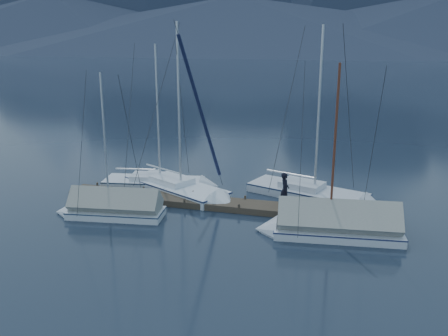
{
  "coord_description": "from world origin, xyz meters",
  "views": [
    {
      "loc": [
        6.4,
        -21.12,
        8.88
      ],
      "look_at": [
        0.0,
        2.0,
        2.2
      ],
      "focal_mm": 38.0,
      "sensor_mm": 36.0,
      "label": 1
    }
  ],
  "objects_px": {
    "sailboat_open_left": "(168,184)",
    "sailboat_open_right": "(323,197)",
    "sailboat_open_mid": "(188,193)",
    "person": "(285,190)",
    "sailboat_covered_near": "(326,227)",
    "sailboat_covered_far": "(107,209)"
  },
  "relations": [
    {
      "from": "sailboat_open_mid",
      "to": "person",
      "type": "distance_m",
      "value": 5.99
    },
    {
      "from": "sailboat_open_right",
      "to": "sailboat_covered_far",
      "type": "bearing_deg",
      "value": -152.23
    },
    {
      "from": "sailboat_open_right",
      "to": "sailboat_covered_near",
      "type": "bearing_deg",
      "value": -84.57
    },
    {
      "from": "sailboat_covered_far",
      "to": "person",
      "type": "height_order",
      "value": "sailboat_covered_far"
    },
    {
      "from": "sailboat_covered_near",
      "to": "person",
      "type": "distance_m",
      "value": 3.43
    },
    {
      "from": "sailboat_covered_near",
      "to": "sailboat_open_left",
      "type": "bearing_deg",
      "value": 153.21
    },
    {
      "from": "sailboat_covered_far",
      "to": "person",
      "type": "distance_m",
      "value": 9.14
    },
    {
      "from": "sailboat_open_left",
      "to": "sailboat_covered_near",
      "type": "distance_m",
      "value": 10.99
    },
    {
      "from": "sailboat_covered_far",
      "to": "person",
      "type": "xyz_separation_m",
      "value": [
        8.62,
        2.93,
        0.87
      ]
    },
    {
      "from": "person",
      "to": "sailboat_open_mid",
      "type": "bearing_deg",
      "value": 69.48
    },
    {
      "from": "sailboat_open_right",
      "to": "sailboat_covered_far",
      "type": "xyz_separation_m",
      "value": [
        -10.45,
        -5.5,
        0.21
      ]
    },
    {
      "from": "sailboat_covered_near",
      "to": "sailboat_open_mid",
      "type": "bearing_deg",
      "value": 155.84
    },
    {
      "from": "sailboat_open_mid",
      "to": "sailboat_covered_near",
      "type": "distance_m",
      "value": 8.85
    },
    {
      "from": "sailboat_open_right",
      "to": "sailboat_covered_near",
      "type": "xyz_separation_m",
      "value": [
        0.47,
        -4.99,
        0.25
      ]
    },
    {
      "from": "sailboat_open_left",
      "to": "sailboat_open_right",
      "type": "relative_size",
      "value": 0.89
    },
    {
      "from": "sailboat_open_left",
      "to": "sailboat_open_right",
      "type": "xyz_separation_m",
      "value": [
        9.33,
        0.04,
        0.02
      ]
    },
    {
      "from": "sailboat_open_right",
      "to": "sailboat_covered_far",
      "type": "height_order",
      "value": "sailboat_open_right"
    },
    {
      "from": "sailboat_open_mid",
      "to": "person",
      "type": "height_order",
      "value": "sailboat_open_mid"
    },
    {
      "from": "sailboat_open_left",
      "to": "sailboat_covered_near",
      "type": "bearing_deg",
      "value": -26.79
    },
    {
      "from": "sailboat_open_left",
      "to": "person",
      "type": "height_order",
      "value": "sailboat_open_left"
    },
    {
      "from": "sailboat_covered_far",
      "to": "person",
      "type": "bearing_deg",
      "value": 18.75
    },
    {
      "from": "sailboat_open_left",
      "to": "sailboat_covered_near",
      "type": "height_order",
      "value": "sailboat_open_left"
    }
  ]
}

